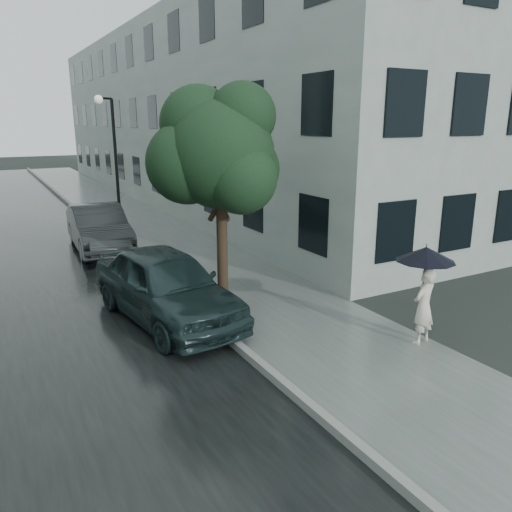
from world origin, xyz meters
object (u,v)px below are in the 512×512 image
pedestrian (424,306)px  car_far (99,228)px  lamp_post (112,155)px  car_near (166,285)px  street_tree (219,153)px

pedestrian → car_far: pedestrian is taller
pedestrian → car_far: 11.18m
lamp_post → car_far: size_ratio=1.13×
car_near → street_tree: bearing=11.2°
pedestrian → street_tree: (-2.39, 4.10, 2.75)m
street_tree → lamp_post: (-0.21, 9.31, -0.58)m
pedestrian → lamp_post: size_ratio=0.29×
street_tree → car_far: (-1.51, 6.39, -2.76)m
pedestrian → street_tree: bearing=-73.3°
pedestrian → lamp_post: bearing=-92.6°
car_near → car_far: 6.91m
pedestrian → lamp_post: (-2.60, 13.41, 2.17)m
car_near → car_far: bearing=82.1°
pedestrian → lamp_post: 13.83m
car_near → car_far: size_ratio=1.01×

